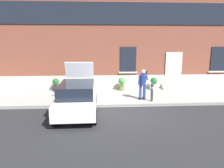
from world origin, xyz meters
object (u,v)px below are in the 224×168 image
bollard_far_left (82,92)px  hatchback_car_white (77,97)px  person_on_phone (143,82)px  planter_terracotta (89,84)px  planter_cream (154,83)px  planter_charcoal (56,84)px  planter_olive (122,84)px  bollard_near_person (152,91)px

bollard_far_left → hatchback_car_white: bearing=-95.5°
bollard_far_left → person_on_phone: (3.33, 0.33, 0.43)m
planter_terracotta → planter_cream: size_ratio=1.00×
person_on_phone → planter_terracotta: size_ratio=2.02×
planter_charcoal → planter_terracotta: 2.19m
hatchback_car_white → bollard_far_left: hatchback_car_white is taller
planter_olive → planter_cream: size_ratio=1.00×
bollard_near_person → planter_cream: (0.82, 2.69, -0.11)m
person_on_phone → planter_cream: bearing=49.1°
bollard_near_person → planter_cream: bollard_near_person is taller
bollard_near_person → person_on_phone: size_ratio=0.60×
person_on_phone → planter_cream: 2.74m
hatchback_car_white → planter_terracotta: (0.35, 3.98, -0.19)m
hatchback_car_white → planter_charcoal: 4.46m
planter_charcoal → planter_terracotta: size_ratio=1.00×
planter_olive → bollard_far_left: bearing=-131.6°
planter_charcoal → planter_olive: bearing=-0.4°
bollard_far_left → planter_charcoal: bollard_far_left is taller
planter_terracotta → planter_olive: 2.19m
bollard_near_person → planter_charcoal: size_ratio=1.22×
hatchback_car_white → bollard_near_person: 4.12m
planter_charcoal → planter_cream: size_ratio=1.00×
bollard_far_left → planter_olive: (2.42, 2.72, -0.11)m
hatchback_car_white → planter_charcoal: bearing=114.4°
hatchback_car_white → bollard_near_person: bearing=18.4°
planter_cream → person_on_phone: bearing=-118.4°
bollard_near_person → planter_terracotta: (-3.56, 2.68, -0.11)m
hatchback_car_white → bollard_far_left: 1.31m
hatchback_car_white → person_on_phone: bearing=25.3°
bollard_far_left → planter_cream: 5.34m
bollard_near_person → planter_olive: size_ratio=1.22×
planter_charcoal → bollard_near_person: bearing=-25.6°
bollard_far_left → planter_olive: bearing=48.4°
bollard_near_person → planter_charcoal: bollard_near_person is taller
bollard_near_person → person_on_phone: (-0.45, 0.33, 0.43)m
bollard_near_person → planter_charcoal: 6.38m
planter_terracotta → bollard_near_person: bearing=-36.9°
hatchback_car_white → planter_cream: hatchback_car_white is taller
person_on_phone → bollard_near_person: bearing=-48.6°
hatchback_car_white → planter_olive: size_ratio=4.74×
planter_terracotta → bollard_far_left: bearing=-94.8°
bollard_near_person → person_on_phone: bearing=143.9°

